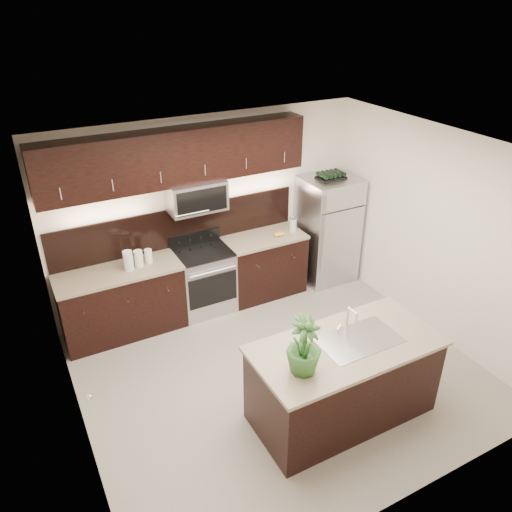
% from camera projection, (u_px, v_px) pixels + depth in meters
% --- Properties ---
extents(ground, '(4.50, 4.50, 0.00)m').
position_uv_depth(ground, '(279.00, 372.00, 6.05)').
color(ground, gray).
rests_on(ground, ground).
extents(room_walls, '(4.52, 4.02, 2.71)m').
position_uv_depth(room_walls, '(275.00, 252.00, 5.17)').
color(room_walls, silver).
rests_on(room_walls, ground).
extents(counter_run, '(3.51, 0.65, 0.94)m').
position_uv_depth(counter_run, '(191.00, 284.00, 6.95)').
color(counter_run, black).
rests_on(counter_run, ground).
extents(upper_fixtures, '(3.49, 0.40, 1.66)m').
position_uv_depth(upper_fixtures, '(180.00, 165.00, 6.28)').
color(upper_fixtures, black).
rests_on(upper_fixtures, counter_run).
extents(island, '(1.96, 0.96, 0.94)m').
position_uv_depth(island, '(343.00, 380.00, 5.24)').
color(island, black).
rests_on(island, ground).
extents(sink_faucet, '(0.84, 0.50, 0.28)m').
position_uv_depth(sink_faucet, '(358.00, 338.00, 5.08)').
color(sink_faucet, silver).
rests_on(sink_faucet, island).
extents(refrigerator, '(0.80, 0.72, 1.65)m').
position_uv_depth(refrigerator, '(327.00, 230.00, 7.66)').
color(refrigerator, '#B2B2B7').
rests_on(refrigerator, ground).
extents(wine_rack, '(0.41, 0.25, 0.10)m').
position_uv_depth(wine_rack, '(331.00, 176.00, 7.24)').
color(wine_rack, black).
rests_on(wine_rack, refrigerator).
extents(plant, '(0.43, 0.43, 0.59)m').
position_uv_depth(plant, '(304.00, 346.00, 4.54)').
color(plant, '#2A5522').
rests_on(plant, island).
extents(canisters, '(0.39, 0.18, 0.27)m').
position_uv_depth(canisters, '(136.00, 259.00, 6.36)').
color(canisters, silver).
rests_on(canisters, counter_run).
extents(french_press, '(0.10, 0.10, 0.30)m').
position_uv_depth(french_press, '(293.00, 224.00, 7.31)').
color(french_press, silver).
rests_on(french_press, counter_run).
extents(bananas, '(0.18, 0.14, 0.05)m').
position_uv_depth(bananas, '(276.00, 234.00, 7.19)').
color(bananas, gold).
rests_on(bananas, counter_run).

